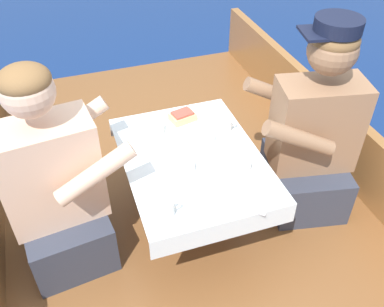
# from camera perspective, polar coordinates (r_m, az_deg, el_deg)

# --- Properties ---
(ground_plane) EXTENTS (60.00, 60.00, 0.00)m
(ground_plane) POSITION_cam_1_polar(r_m,az_deg,el_deg) (2.52, -0.51, -12.46)
(ground_plane) COLOR navy
(boat_deck) EXTENTS (1.95, 3.31, 0.31)m
(boat_deck) POSITION_cam_1_polar(r_m,az_deg,el_deg) (2.40, -0.53, -10.17)
(boat_deck) COLOR brown
(boat_deck) RESTS_ON ground_plane
(gunwale_starboard) EXTENTS (0.06, 3.31, 0.38)m
(gunwale_starboard) POSITION_cam_1_polar(r_m,az_deg,el_deg) (2.53, 20.22, 0.79)
(gunwale_starboard) COLOR #936033
(gunwale_starboard) RESTS_ON boat_deck
(cockpit_table) EXTENTS (0.61, 0.83, 0.43)m
(cockpit_table) POSITION_cam_1_polar(r_m,az_deg,el_deg) (1.97, -0.00, -1.47)
(cockpit_table) COLOR #B2B2B7
(cockpit_table) RESTS_ON boat_deck
(person_port) EXTENTS (0.56, 0.49, 0.98)m
(person_port) POSITION_cam_1_polar(r_m,az_deg,el_deg) (1.92, -17.62, -4.63)
(person_port) COLOR #333847
(person_port) RESTS_ON boat_deck
(person_starboard) EXTENTS (0.58, 0.53, 1.01)m
(person_starboard) POSITION_cam_1_polar(r_m,az_deg,el_deg) (2.16, 15.72, 2.15)
(person_starboard) COLOR #333847
(person_starboard) RESTS_ON boat_deck
(plate_sandwich) EXTENTS (0.18, 0.18, 0.01)m
(plate_sandwich) POSITION_cam_1_polar(r_m,az_deg,el_deg) (2.16, -1.27, 4.37)
(plate_sandwich) COLOR white
(plate_sandwich) RESTS_ON cockpit_table
(plate_bread) EXTENTS (0.22, 0.22, 0.01)m
(plate_bread) POSITION_cam_1_polar(r_m,az_deg,el_deg) (1.77, 2.69, -5.11)
(plate_bread) COLOR white
(plate_bread) RESTS_ON cockpit_table
(sandwich) EXTENTS (0.14, 0.11, 0.05)m
(sandwich) POSITION_cam_1_polar(r_m,az_deg,el_deg) (2.14, -1.28, 4.97)
(sandwich) COLOR #E0BC7F
(sandwich) RESTS_ON plate_sandwich
(bowl_port_near) EXTENTS (0.13, 0.13, 0.04)m
(bowl_port_near) POSITION_cam_1_polar(r_m,az_deg,el_deg) (1.86, -1.62, -1.74)
(bowl_port_near) COLOR white
(bowl_port_near) RESTS_ON cockpit_table
(bowl_starboard_near) EXTENTS (0.12, 0.12, 0.04)m
(bowl_starboard_near) POSITION_cam_1_polar(r_m,az_deg,el_deg) (2.08, -5.33, 3.32)
(bowl_starboard_near) COLOR white
(bowl_starboard_near) RESTS_ON cockpit_table
(bowl_center_far) EXTENTS (0.14, 0.14, 0.04)m
(bowl_center_far) POSITION_cam_1_polar(r_m,az_deg,el_deg) (2.01, 1.06, 2.10)
(bowl_center_far) COLOR white
(bowl_center_far) RESTS_ON cockpit_table
(bowl_port_far) EXTENTS (0.13, 0.13, 0.04)m
(bowl_port_far) POSITION_cam_1_polar(r_m,az_deg,el_deg) (1.88, 5.84, -1.47)
(bowl_port_far) COLOR white
(bowl_port_far) RESTS_ON cockpit_table
(coffee_cup_port) EXTENTS (0.11, 0.08, 0.07)m
(coffee_cup_port) POSITION_cam_1_polar(r_m,az_deg,el_deg) (1.67, -3.69, -7.31)
(coffee_cup_port) COLOR white
(coffee_cup_port) RESTS_ON cockpit_table
(coffee_cup_starboard) EXTENTS (0.10, 0.07, 0.06)m
(coffee_cup_starboard) POSITION_cam_1_polar(r_m,az_deg,el_deg) (2.08, 4.42, 3.78)
(coffee_cup_starboard) COLOR white
(coffee_cup_starboard) RESTS_ON cockpit_table
(utensil_spoon_starboard) EXTENTS (0.14, 0.12, 0.01)m
(utensil_spoon_starboard) POSITION_cam_1_polar(r_m,az_deg,el_deg) (1.72, 6.15, -7.01)
(utensil_spoon_starboard) COLOR silver
(utensil_spoon_starboard) RESTS_ON cockpit_table
(utensil_knife_port) EXTENTS (0.17, 0.05, 0.00)m
(utensil_knife_port) POSITION_cam_1_polar(r_m,az_deg,el_deg) (1.96, 4.52, -0.01)
(utensil_knife_port) COLOR silver
(utensil_knife_port) RESTS_ON cockpit_table
(utensil_knife_starboard) EXTENTS (0.14, 0.12, 0.00)m
(utensil_knife_starboard) POSITION_cam_1_polar(r_m,az_deg,el_deg) (2.02, -7.53, 1.14)
(utensil_knife_starboard) COLOR silver
(utensil_knife_starboard) RESTS_ON cockpit_table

